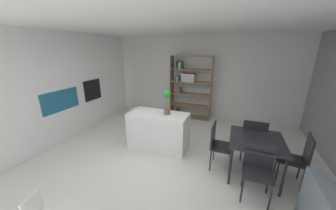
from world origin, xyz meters
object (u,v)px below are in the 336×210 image
object	(u,v)px
built_in_oven	(93,90)
kitchen_island	(158,131)
potted_plant_on_island	(167,100)
open_bookshelf	(188,85)
dining_chair_far	(253,137)
dining_table	(256,143)
dining_chair_near	(258,167)
dining_chair_island_side	(218,142)
dining_chair_window_side	(299,156)

from	to	relation	value
built_in_oven	kitchen_island	bearing A→B (deg)	-13.62
potted_plant_on_island	open_bookshelf	bearing A→B (deg)	92.61
dining_chair_far	kitchen_island	bearing A→B (deg)	6.40
dining_table	dining_chair_near	bearing A→B (deg)	-89.43
dining_chair_island_side	dining_chair_near	size ratio (longest dim) A/B	1.07
built_in_oven	dining_chair_near	xyz separation A→B (m)	(4.50, -1.35, -0.60)
kitchen_island	open_bookshelf	world-z (taller)	open_bookshelf
dining_chair_far	potted_plant_on_island	bearing A→B (deg)	6.38
kitchen_island	dining_chair_window_side	world-z (taller)	dining_chair_window_side
dining_table	dining_chair_island_side	xyz separation A→B (m)	(-0.67, 0.00, -0.12)
dining_chair_window_side	kitchen_island	bearing A→B (deg)	-88.70
built_in_oven	dining_table	world-z (taller)	built_in_oven
dining_chair_island_side	dining_chair_window_side	bearing A→B (deg)	-88.20
dining_chair_window_side	dining_chair_near	distance (m)	0.84
open_bookshelf	dining_chair_island_side	bearing A→B (deg)	-63.18
dining_chair_island_side	kitchen_island	bearing A→B (deg)	82.39
dining_chair_island_side	potted_plant_on_island	bearing A→B (deg)	79.44
built_in_oven	potted_plant_on_island	world-z (taller)	potted_plant_on_island
built_in_oven	kitchen_island	distance (m)	2.59
dining_table	dining_chair_near	size ratio (longest dim) A/B	1.12
dining_chair_island_side	open_bookshelf	bearing A→B (deg)	29.30
built_in_oven	dining_chair_far	xyz separation A→B (m)	(4.50, -0.34, -0.57)
dining_chair_window_side	dining_chair_near	size ratio (longest dim) A/B	1.11
kitchen_island	open_bookshelf	xyz separation A→B (m)	(0.11, 2.30, 0.71)
built_in_oven	dining_chair_near	distance (m)	4.74
kitchen_island	dining_chair_far	size ratio (longest dim) A/B	1.47
dining_chair_window_side	built_in_oven	bearing A→B (deg)	-92.57
kitchen_island	potted_plant_on_island	size ratio (longest dim) A/B	2.47
dining_chair_window_side	dining_chair_island_side	xyz separation A→B (m)	(-1.35, 0.02, -0.01)
potted_plant_on_island	open_bookshelf	distance (m)	2.27
dining_chair_far	dining_chair_window_side	world-z (taller)	dining_chair_window_side
potted_plant_on_island	open_bookshelf	xyz separation A→B (m)	(-0.10, 2.27, -0.07)
open_bookshelf	dining_table	bearing A→B (deg)	-52.44
dining_chair_window_side	potted_plant_on_island	bearing A→B (deg)	-89.74
kitchen_island	dining_chair_far	distance (m)	2.08
built_in_oven	dining_chair_window_side	xyz separation A→B (m)	(5.18, -0.85, -0.56)
open_bookshelf	dining_chair_island_side	size ratio (longest dim) A/B	2.28
dining_table	dining_chair_near	distance (m)	0.53
dining_chair_window_side	dining_chair_island_side	bearing A→B (deg)	-83.89
dining_table	dining_chair_window_side	world-z (taller)	dining_chair_window_side
built_in_oven	dining_chair_island_side	xyz separation A→B (m)	(3.82, -0.84, -0.57)
built_in_oven	dining_chair_far	size ratio (longest dim) A/B	0.66
dining_table	dining_chair_far	distance (m)	0.52
dining_chair_window_side	open_bookshelf	bearing A→B (deg)	-127.35
kitchen_island	dining_chair_island_side	size ratio (longest dim) A/B	1.50
dining_chair_window_side	dining_chair_island_side	size ratio (longest dim) A/B	1.04
kitchen_island	dining_table	bearing A→B (deg)	-6.95
open_bookshelf	dining_chair_window_side	distance (m)	3.72
built_in_oven	dining_chair_near	size ratio (longest dim) A/B	0.71
dining_chair_far	dining_chair_window_side	bearing A→B (deg)	142.26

